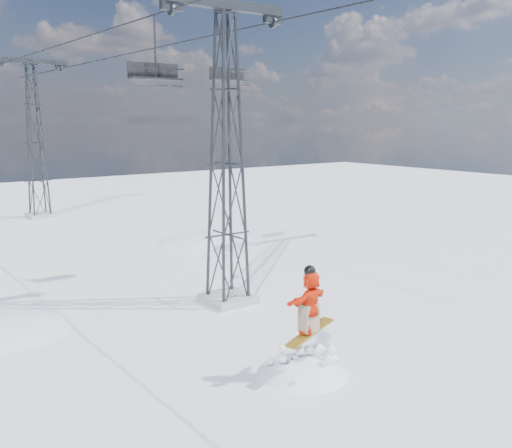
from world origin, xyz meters
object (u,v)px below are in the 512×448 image
(lift_tower_near, at_px, (227,164))
(snowboarder_jump, at_px, (301,425))
(lift_chair_near, at_px, (155,73))
(lift_tower_far, at_px, (36,143))

(lift_tower_near, distance_m, snowboarder_jump, 9.89)
(snowboarder_jump, xyz_separation_m, lift_chair_near, (-0.30, 8.01, 10.45))
(lift_tower_far, relative_size, snowboarder_jump, 1.59)
(lift_chair_near, bearing_deg, lift_tower_far, 84.68)
(lift_tower_near, bearing_deg, lift_tower_far, 90.00)
(lift_tower_near, xyz_separation_m, snowboarder_jump, (-1.90, -6.64, -7.08))
(snowboarder_jump, relative_size, lift_chair_near, 2.86)
(lift_tower_far, distance_m, snowboarder_jump, 32.48)
(snowboarder_jump, height_order, lift_chair_near, lift_chair_near)
(lift_tower_far, bearing_deg, lift_chair_near, -95.32)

